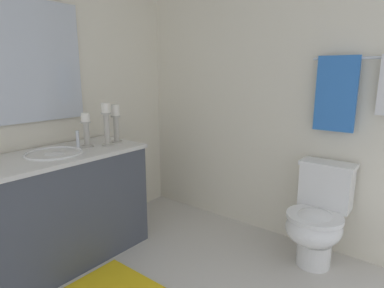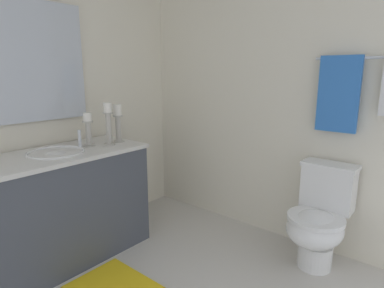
{
  "view_description": "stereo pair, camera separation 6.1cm",
  "coord_description": "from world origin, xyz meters",
  "px_view_note": "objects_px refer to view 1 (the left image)",
  "views": [
    {
      "loc": [
        1.23,
        -1.14,
        1.4
      ],
      "look_at": [
        -0.11,
        0.56,
        0.92
      ],
      "focal_mm": 30.26,
      "sensor_mm": 36.0,
      "label": 1
    },
    {
      "loc": [
        1.28,
        -1.1,
        1.4
      ],
      "look_at": [
        -0.11,
        0.56,
        0.92
      ],
      "focal_mm": 30.26,
      "sensor_mm": 36.0,
      "label": 2
    }
  ],
  "objects_px": {
    "candle_holder_short": "(107,123)",
    "toilet": "(317,218)",
    "candle_holder_tall": "(116,122)",
    "candle_holder_mid": "(86,129)",
    "sink_basin": "(55,159)",
    "mirror": "(26,61)",
    "towel_bar": "(369,58)",
    "towel_near_vanity": "(336,94)",
    "vanity_cabinet": "(60,208)"
  },
  "relations": [
    {
      "from": "candle_holder_short",
      "to": "toilet",
      "type": "relative_size",
      "value": 0.45
    },
    {
      "from": "candle_holder_tall",
      "to": "candle_holder_short",
      "type": "relative_size",
      "value": 0.93
    },
    {
      "from": "candle_holder_mid",
      "to": "toilet",
      "type": "bearing_deg",
      "value": 29.27
    },
    {
      "from": "sink_basin",
      "to": "mirror",
      "type": "distance_m",
      "value": 0.73
    },
    {
      "from": "candle_holder_short",
      "to": "towel_bar",
      "type": "height_order",
      "value": "towel_bar"
    },
    {
      "from": "sink_basin",
      "to": "towel_bar",
      "type": "xyz_separation_m",
      "value": [
        1.69,
        1.34,
        0.7
      ]
    },
    {
      "from": "sink_basin",
      "to": "toilet",
      "type": "xyz_separation_m",
      "value": [
        1.52,
        1.12,
        -0.43
      ]
    },
    {
      "from": "mirror",
      "to": "sink_basin",
      "type": "bearing_deg",
      "value": 0.2
    },
    {
      "from": "towel_near_vanity",
      "to": "vanity_cabinet",
      "type": "bearing_deg",
      "value": -138.68
    },
    {
      "from": "candle_holder_short",
      "to": "candle_holder_mid",
      "type": "bearing_deg",
      "value": -121.1
    },
    {
      "from": "mirror",
      "to": "towel_bar",
      "type": "bearing_deg",
      "value": 34.31
    },
    {
      "from": "toilet",
      "to": "towel_bar",
      "type": "xyz_separation_m",
      "value": [
        0.17,
        0.22,
        1.13
      ]
    },
    {
      "from": "vanity_cabinet",
      "to": "candle_holder_mid",
      "type": "bearing_deg",
      "value": 90.66
    },
    {
      "from": "candle_holder_mid",
      "to": "mirror",
      "type": "bearing_deg",
      "value": -135.67
    },
    {
      "from": "candle_holder_short",
      "to": "candle_holder_mid",
      "type": "distance_m",
      "value": 0.16
    },
    {
      "from": "candle_holder_tall",
      "to": "towel_near_vanity",
      "type": "height_order",
      "value": "towel_near_vanity"
    },
    {
      "from": "sink_basin",
      "to": "candle_holder_tall",
      "type": "bearing_deg",
      "value": 85.03
    },
    {
      "from": "toilet",
      "to": "towel_bar",
      "type": "bearing_deg",
      "value": 51.94
    },
    {
      "from": "candle_holder_short",
      "to": "towel_bar",
      "type": "xyz_separation_m",
      "value": [
        1.61,
        0.94,
        0.48
      ]
    },
    {
      "from": "mirror",
      "to": "candle_holder_mid",
      "type": "xyz_separation_m",
      "value": [
        0.28,
        0.27,
        -0.5
      ]
    },
    {
      "from": "towel_near_vanity",
      "to": "towel_bar",
      "type": "bearing_deg",
      "value": 5.67
    },
    {
      "from": "sink_basin",
      "to": "toilet",
      "type": "bearing_deg",
      "value": 36.49
    },
    {
      "from": "candle_holder_tall",
      "to": "towel_near_vanity",
      "type": "xyz_separation_m",
      "value": [
        1.46,
        0.81,
        0.25
      ]
    },
    {
      "from": "vanity_cabinet",
      "to": "mirror",
      "type": "height_order",
      "value": "mirror"
    },
    {
      "from": "vanity_cabinet",
      "to": "candle_holder_tall",
      "type": "height_order",
      "value": "candle_holder_tall"
    },
    {
      "from": "vanity_cabinet",
      "to": "towel_near_vanity",
      "type": "relative_size",
      "value": 2.38
    },
    {
      "from": "candle_holder_short",
      "to": "toilet",
      "type": "height_order",
      "value": "candle_holder_short"
    },
    {
      "from": "candle_holder_tall",
      "to": "candle_holder_short",
      "type": "height_order",
      "value": "candle_holder_short"
    },
    {
      "from": "candle_holder_mid",
      "to": "candle_holder_short",
      "type": "bearing_deg",
      "value": 58.9
    },
    {
      "from": "candle_holder_short",
      "to": "candle_holder_mid",
      "type": "xyz_separation_m",
      "value": [
        -0.08,
        -0.13,
        -0.04
      ]
    },
    {
      "from": "candle_holder_tall",
      "to": "candle_holder_short",
      "type": "bearing_deg",
      "value": -74.88
    },
    {
      "from": "candle_holder_mid",
      "to": "candle_holder_tall",
      "type": "bearing_deg",
      "value": 79.03
    },
    {
      "from": "mirror",
      "to": "candle_holder_short",
      "type": "height_order",
      "value": "mirror"
    },
    {
      "from": "mirror",
      "to": "candle_holder_tall",
      "type": "bearing_deg",
      "value": 57.92
    },
    {
      "from": "mirror",
      "to": "candle_holder_tall",
      "type": "height_order",
      "value": "mirror"
    },
    {
      "from": "candle_holder_mid",
      "to": "towel_bar",
      "type": "xyz_separation_m",
      "value": [
        1.69,
        1.07,
        0.52
      ]
    },
    {
      "from": "mirror",
      "to": "towel_bar",
      "type": "distance_m",
      "value": 2.38
    },
    {
      "from": "vanity_cabinet",
      "to": "mirror",
      "type": "xyz_separation_m",
      "value": [
        -0.28,
        0.0,
        1.06
      ]
    },
    {
      "from": "vanity_cabinet",
      "to": "towel_bar",
      "type": "relative_size",
      "value": 1.76
    },
    {
      "from": "towel_near_vanity",
      "to": "candle_holder_mid",
      "type": "bearing_deg",
      "value": -145.07
    },
    {
      "from": "candle_holder_mid",
      "to": "towel_bar",
      "type": "relative_size",
      "value": 0.36
    },
    {
      "from": "toilet",
      "to": "towel_bar",
      "type": "height_order",
      "value": "towel_bar"
    },
    {
      "from": "mirror",
      "to": "towel_near_vanity",
      "type": "relative_size",
      "value": 1.65
    },
    {
      "from": "mirror",
      "to": "toilet",
      "type": "distance_m",
      "value": 2.39
    },
    {
      "from": "candle_holder_tall",
      "to": "towel_bar",
      "type": "relative_size",
      "value": 0.43
    },
    {
      "from": "vanity_cabinet",
      "to": "mirror",
      "type": "bearing_deg",
      "value": 179.99
    },
    {
      "from": "sink_basin",
      "to": "candle_holder_short",
      "type": "bearing_deg",
      "value": 79.22
    },
    {
      "from": "sink_basin",
      "to": "candle_holder_short",
      "type": "distance_m",
      "value": 0.46
    },
    {
      "from": "candle_holder_tall",
      "to": "towel_bar",
      "type": "distance_m",
      "value": 1.9
    },
    {
      "from": "candle_holder_short",
      "to": "candle_holder_tall",
      "type": "bearing_deg",
      "value": 105.12
    }
  ]
}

